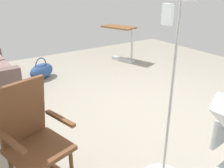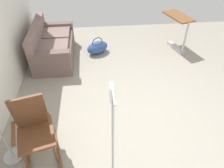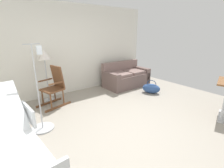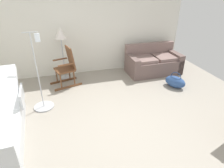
# 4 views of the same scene
# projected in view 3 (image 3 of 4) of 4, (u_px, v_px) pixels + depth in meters

# --- Properties ---
(ground_plane) EXTENTS (7.16, 7.16, 0.00)m
(ground_plane) POSITION_uv_depth(u_px,v_px,m) (120.00, 125.00, 3.53)
(ground_plane) COLOR gray
(back_wall) EXTENTS (5.92, 0.10, 2.70)m
(back_wall) POSITION_uv_depth(u_px,v_px,m) (67.00, 50.00, 5.09)
(back_wall) COLOR silver
(back_wall) RESTS_ON ground
(couch) EXTENTS (1.61, 0.87, 0.85)m
(couch) POSITION_uv_depth(u_px,v_px,m) (126.00, 78.00, 6.00)
(couch) COLOR #68534F
(couch) RESTS_ON ground
(rocking_chair) EXTENTS (0.86, 0.65, 1.05)m
(rocking_chair) POSITION_uv_depth(u_px,v_px,m) (54.00, 87.00, 4.36)
(rocking_chair) COLOR brown
(rocking_chair) RESTS_ON ground
(floor_lamp) EXTENTS (0.34, 0.34, 1.48)m
(floor_lamp) POSITION_uv_depth(u_px,v_px,m) (44.00, 58.00, 4.42)
(floor_lamp) COLOR #B2B5BA
(floor_lamp) RESTS_ON ground
(duffel_bag) EXTENTS (0.55, 0.64, 0.43)m
(duffel_bag) POSITION_uv_depth(u_px,v_px,m) (151.00, 88.00, 5.32)
(duffel_bag) COLOR #2D4C84
(duffel_bag) RESTS_ON ground
(iv_pole) EXTENTS (0.44, 0.44, 1.69)m
(iv_pole) POSITION_uv_depth(u_px,v_px,m) (42.00, 118.00, 3.31)
(iv_pole) COLOR #B2B5BA
(iv_pole) RESTS_ON ground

